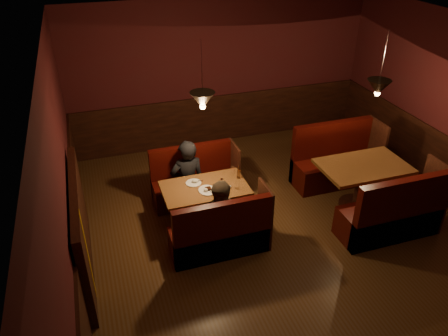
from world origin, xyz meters
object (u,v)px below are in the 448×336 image
object	(u,v)px
second_table	(362,176)
diner_b	(224,205)
diner_a	(187,165)
main_table	(206,195)
main_bench_near	(222,236)
second_bench_far	(335,163)
main_bench_far	(195,183)
second_bench_near	(393,217)

from	to	relation	value
second_table	diner_b	size ratio (longest dim) A/B	0.98
diner_a	diner_b	bearing A→B (deg)	99.87
main_table	main_bench_near	world-z (taller)	main_bench_near
diner_b	main_table	bearing A→B (deg)	107.80
main_bench_near	diner_b	world-z (taller)	diner_b
second_table	main_bench_near	bearing A→B (deg)	-170.75
main_table	second_bench_far	size ratio (longest dim) A/B	0.83
main_bench_far	second_bench_far	bearing A→B (deg)	-4.87
second_bench_far	second_table	bearing A→B (deg)	-92.20
main_table	second_bench_near	xyz separation A→B (m)	(2.52, -1.14, -0.18)
main_table	diner_b	xyz separation A→B (m)	(0.10, -0.56, 0.18)
second_table	diner_b	xyz separation A→B (m)	(-2.39, -0.24, 0.13)
main_bench_far	main_table	bearing A→B (deg)	-91.21
diner_a	diner_b	size ratio (longest dim) A/B	1.10
main_bench_far	second_bench_far	size ratio (longest dim) A/B	0.92
main_bench_near	second_bench_near	distance (m)	2.54
main_table	second_table	distance (m)	2.51
second_bench_far	main_bench_far	bearing A→B (deg)	175.13
main_table	diner_b	world-z (taller)	diner_b
main_table	second_table	bearing A→B (deg)	-7.24
main_table	main_bench_far	distance (m)	0.75
main_table	diner_a	world-z (taller)	diner_a
main_bench_far	second_bench_near	size ratio (longest dim) A/B	0.92
main_bench_near	second_bench_near	size ratio (longest dim) A/B	0.92
second_bench_far	main_bench_near	bearing A→B (deg)	-153.94
second_bench_far	diner_a	world-z (taller)	diner_a
main_bench_far	main_bench_near	xyz separation A→B (m)	(0.00, -1.44, 0.00)
main_table	diner_a	xyz separation A→B (m)	(-0.14, 0.55, 0.25)
second_bench_near	diner_a	bearing A→B (deg)	147.57
main_table	second_bench_near	bearing A→B (deg)	-24.31
second_table	diner_a	xyz separation A→B (m)	(-2.63, 0.87, 0.20)
second_table	second_bench_far	bearing A→B (deg)	87.80
main_bench_far	diner_b	distance (m)	1.34
main_bench_far	second_bench_far	world-z (taller)	second_bench_far
second_bench_far	second_bench_near	size ratio (longest dim) A/B	1.00
main_bench_far	diner_a	size ratio (longest dim) A/B	0.90
main_bench_far	diner_a	world-z (taller)	diner_a
second_table	main_table	bearing A→B (deg)	172.76
main_table	second_table	world-z (taller)	main_table
main_bench_near	main_bench_far	bearing A→B (deg)	90.00
main_table	diner_b	bearing A→B (deg)	-79.87
main_bench_near	diner_a	distance (m)	1.37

